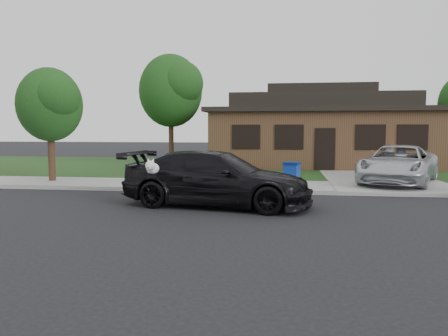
# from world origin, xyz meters

# --- Properties ---
(ground) EXTENTS (120.00, 120.00, 0.00)m
(ground) POSITION_xyz_m (0.00, 0.00, 0.00)
(ground) COLOR black
(ground) RESTS_ON ground
(sidewalk) EXTENTS (60.00, 3.00, 0.12)m
(sidewalk) POSITION_xyz_m (0.00, 5.00, 0.06)
(sidewalk) COLOR gray
(sidewalk) RESTS_ON ground
(curb) EXTENTS (60.00, 0.12, 0.12)m
(curb) POSITION_xyz_m (0.00, 3.50, 0.06)
(curb) COLOR gray
(curb) RESTS_ON ground
(lawn) EXTENTS (60.00, 13.00, 0.13)m
(lawn) POSITION_xyz_m (0.00, 13.00, 0.07)
(lawn) COLOR #193814
(lawn) RESTS_ON ground
(driveway) EXTENTS (4.50, 13.00, 0.14)m
(driveway) POSITION_xyz_m (6.00, 10.00, 0.07)
(driveway) COLOR gray
(driveway) RESTS_ON ground
(sedan) EXTENTS (5.83, 3.16, 1.60)m
(sedan) POSITION_xyz_m (0.01, 0.93, 0.80)
(sedan) COLOR black
(sedan) RESTS_ON ground
(minivan) EXTENTS (4.30, 5.81, 1.47)m
(minivan) POSITION_xyz_m (6.39, 6.18, 0.87)
(minivan) COLOR silver
(minivan) RESTS_ON driveway
(recycling_bin) EXTENTS (0.68, 0.68, 0.91)m
(recycling_bin) POSITION_xyz_m (2.24, 4.64, 0.58)
(recycling_bin) COLOR navy
(recycling_bin) RESTS_ON sidewalk
(house) EXTENTS (12.60, 8.60, 4.65)m
(house) POSITION_xyz_m (4.00, 15.00, 2.13)
(house) COLOR #422B1C
(house) RESTS_ON ground
(tree_0) EXTENTS (3.78, 3.60, 6.34)m
(tree_0) POSITION_xyz_m (-4.34, 12.88, 4.48)
(tree_0) COLOR #332114
(tree_0) RESTS_ON ground
(tree_2) EXTENTS (2.73, 2.60, 4.59)m
(tree_2) POSITION_xyz_m (-7.38, 5.11, 3.27)
(tree_2) COLOR #332114
(tree_2) RESTS_ON ground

